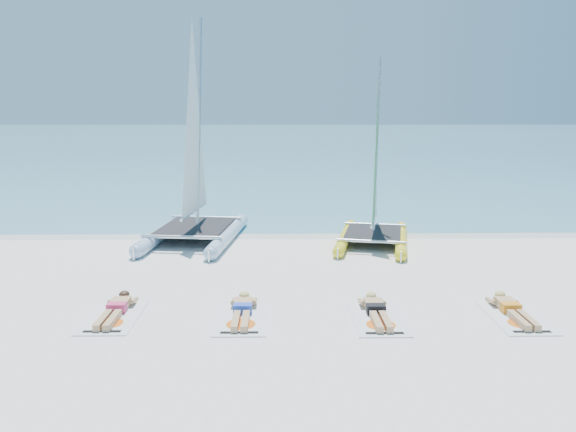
# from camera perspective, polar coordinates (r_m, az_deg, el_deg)

# --- Properties ---
(ground) EXTENTS (140.00, 140.00, 0.00)m
(ground) POSITION_cam_1_polar(r_m,az_deg,el_deg) (13.06, -2.69, -7.19)
(ground) COLOR white
(ground) RESTS_ON ground
(sea) EXTENTS (140.00, 115.00, 0.01)m
(sea) POSITION_cam_1_polar(r_m,az_deg,el_deg) (75.51, -1.20, 7.92)
(sea) COLOR #76C3C4
(sea) RESTS_ON ground
(wet_sand_strip) EXTENTS (140.00, 1.40, 0.01)m
(wet_sand_strip) POSITION_cam_1_polar(r_m,az_deg,el_deg) (18.36, -2.16, -1.81)
(wet_sand_strip) COLOR silver
(wet_sand_strip) RESTS_ON ground
(catamaran_blue) EXTENTS (3.06, 5.43, 7.06)m
(catamaran_blue) POSITION_cam_1_polar(r_m,az_deg,el_deg) (17.46, -9.48, 4.38)
(catamaran_blue) COLOR #BADDF5
(catamaran_blue) RESTS_ON ground
(catamaran_yellow) EXTENTS (2.87, 4.64, 5.75)m
(catamaran_yellow) POSITION_cam_1_polar(r_m,az_deg,el_deg) (17.31, 8.86, 3.36)
(catamaran_yellow) COLOR #FFFD1A
(catamaran_yellow) RESTS_ON ground
(towel_a) EXTENTS (1.00, 1.85, 0.02)m
(towel_a) POSITION_cam_1_polar(r_m,az_deg,el_deg) (11.74, -17.29, -9.77)
(towel_a) COLOR white
(towel_a) RESTS_ON ground
(sunbather_a) EXTENTS (0.37, 1.73, 0.26)m
(sunbather_a) POSITION_cam_1_polar(r_m,az_deg,el_deg) (11.88, -17.06, -8.96)
(sunbather_a) COLOR tan
(sunbather_a) RESTS_ON towel_a
(towel_b) EXTENTS (1.00, 1.85, 0.02)m
(towel_b) POSITION_cam_1_polar(r_m,az_deg,el_deg) (11.21, -4.71, -10.29)
(towel_b) COLOR white
(towel_b) RESTS_ON ground
(sunbather_b) EXTENTS (0.37, 1.73, 0.26)m
(sunbather_b) POSITION_cam_1_polar(r_m,az_deg,el_deg) (11.35, -4.65, -9.43)
(sunbather_b) COLOR tan
(sunbather_b) RESTS_ON towel_b
(towel_c) EXTENTS (1.00, 1.85, 0.02)m
(towel_c) POSITION_cam_1_polar(r_m,az_deg,el_deg) (11.29, 9.09, -10.25)
(towel_c) COLOR white
(towel_c) RESTS_ON ground
(sunbather_c) EXTENTS (0.37, 1.73, 0.26)m
(sunbather_c) POSITION_cam_1_polar(r_m,az_deg,el_deg) (11.43, 8.94, -9.39)
(sunbather_c) COLOR tan
(sunbather_c) RESTS_ON towel_c
(towel_d) EXTENTS (1.00, 1.85, 0.02)m
(towel_d) POSITION_cam_1_polar(r_m,az_deg,el_deg) (12.08, 22.08, -9.51)
(towel_d) COLOR white
(towel_d) RESTS_ON ground
(sunbather_d) EXTENTS (0.37, 1.73, 0.26)m
(sunbather_d) POSITION_cam_1_polar(r_m,az_deg,el_deg) (12.21, 21.77, -8.72)
(sunbather_d) COLOR tan
(sunbather_d) RESTS_ON towel_d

